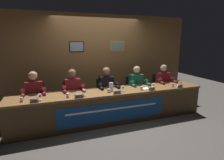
% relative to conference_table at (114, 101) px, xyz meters
% --- Properties ---
extents(ground_plane, '(12.00, 12.00, 0.00)m').
position_rel_conference_table_xyz_m(ground_plane, '(0.00, 0.12, -0.51)').
color(ground_plane, '#4C4742').
extents(wall_back_panelled, '(5.77, 0.14, 2.60)m').
position_rel_conference_table_xyz_m(wall_back_panelled, '(0.00, 1.39, 0.79)').
color(wall_back_panelled, brown).
rests_on(wall_back_panelled, ground_plane).
extents(conference_table, '(4.57, 0.76, 0.72)m').
position_rel_conference_table_xyz_m(conference_table, '(0.00, 0.00, 0.00)').
color(conference_table, brown).
rests_on(conference_table, ground_plane).
extents(chair_far_left, '(0.44, 0.45, 0.89)m').
position_rel_conference_table_xyz_m(chair_far_left, '(-1.70, 0.68, -0.08)').
color(chair_far_left, black).
rests_on(chair_far_left, ground_plane).
extents(panelist_far_left, '(0.51, 0.48, 1.22)m').
position_rel_conference_table_xyz_m(panelist_far_left, '(-1.70, 0.48, 0.20)').
color(panelist_far_left, black).
rests_on(panelist_far_left, ground_plane).
extents(nameplate_far_left, '(0.15, 0.06, 0.08)m').
position_rel_conference_table_xyz_m(nameplate_far_left, '(-1.67, -0.17, 0.26)').
color(nameplate_far_left, white).
rests_on(nameplate_far_left, conference_table).
extents(juice_glass_far_left, '(0.06, 0.06, 0.12)m').
position_rel_conference_table_xyz_m(juice_glass_far_left, '(-1.57, -0.07, 0.30)').
color(juice_glass_far_left, white).
rests_on(juice_glass_far_left, conference_table).
extents(water_cup_far_left, '(0.06, 0.06, 0.08)m').
position_rel_conference_table_xyz_m(water_cup_far_left, '(-1.90, -0.04, 0.25)').
color(water_cup_far_left, silver).
rests_on(water_cup_far_left, conference_table).
extents(chair_left, '(0.44, 0.45, 0.89)m').
position_rel_conference_table_xyz_m(chair_left, '(-0.85, 0.68, -0.08)').
color(chair_left, black).
rests_on(chair_left, ground_plane).
extents(panelist_left, '(0.51, 0.48, 1.22)m').
position_rel_conference_table_xyz_m(panelist_left, '(-0.85, 0.48, 0.20)').
color(panelist_left, black).
rests_on(panelist_left, ground_plane).
extents(nameplate_left, '(0.19, 0.06, 0.08)m').
position_rel_conference_table_xyz_m(nameplate_left, '(-0.82, -0.17, 0.26)').
color(nameplate_left, white).
rests_on(nameplate_left, conference_table).
extents(juice_glass_left, '(0.06, 0.06, 0.12)m').
position_rel_conference_table_xyz_m(juice_glass_left, '(-0.69, -0.06, 0.30)').
color(juice_glass_left, white).
rests_on(juice_glass_left, conference_table).
extents(water_cup_left, '(0.06, 0.06, 0.08)m').
position_rel_conference_table_xyz_m(water_cup_left, '(-1.04, -0.08, 0.25)').
color(water_cup_left, silver).
rests_on(water_cup_left, conference_table).
extents(chair_center, '(0.44, 0.45, 0.89)m').
position_rel_conference_table_xyz_m(chair_center, '(0.00, 0.68, -0.08)').
color(chair_center, black).
rests_on(chair_center, ground_plane).
extents(panelist_center, '(0.51, 0.48, 1.22)m').
position_rel_conference_table_xyz_m(panelist_center, '(0.00, 0.48, 0.20)').
color(panelist_center, black).
rests_on(panelist_center, ground_plane).
extents(nameplate_center, '(0.18, 0.06, 0.08)m').
position_rel_conference_table_xyz_m(nameplate_center, '(0.02, -0.16, 0.26)').
color(nameplate_center, white).
rests_on(nameplate_center, conference_table).
extents(juice_glass_center, '(0.06, 0.06, 0.12)m').
position_rel_conference_table_xyz_m(juice_glass_center, '(0.22, -0.03, 0.30)').
color(juice_glass_center, white).
rests_on(juice_glass_center, conference_table).
extents(water_cup_center, '(0.06, 0.06, 0.08)m').
position_rel_conference_table_xyz_m(water_cup_center, '(-0.13, -0.02, 0.25)').
color(water_cup_center, silver).
rests_on(water_cup_center, conference_table).
extents(chair_right, '(0.44, 0.45, 0.89)m').
position_rel_conference_table_xyz_m(chair_right, '(0.86, 0.68, -0.08)').
color(chair_right, black).
rests_on(chair_right, ground_plane).
extents(panelist_right, '(0.51, 0.48, 1.22)m').
position_rel_conference_table_xyz_m(panelist_right, '(0.86, 0.48, 0.20)').
color(panelist_right, black).
rests_on(panelist_right, ground_plane).
extents(nameplate_right, '(0.17, 0.06, 0.08)m').
position_rel_conference_table_xyz_m(nameplate_right, '(0.90, -0.17, 0.26)').
color(nameplate_right, white).
rests_on(nameplate_right, conference_table).
extents(juice_glass_right, '(0.06, 0.06, 0.12)m').
position_rel_conference_table_xyz_m(juice_glass_right, '(1.02, -0.05, 0.30)').
color(juice_glass_right, white).
rests_on(juice_glass_right, conference_table).
extents(water_cup_right, '(0.06, 0.06, 0.08)m').
position_rel_conference_table_xyz_m(water_cup_right, '(0.67, -0.09, 0.25)').
color(water_cup_right, silver).
rests_on(water_cup_right, conference_table).
extents(chair_far_right, '(0.44, 0.45, 0.89)m').
position_rel_conference_table_xyz_m(chair_far_right, '(1.71, 0.68, -0.08)').
color(chair_far_right, black).
rests_on(chair_far_right, ground_plane).
extents(panelist_far_right, '(0.51, 0.48, 1.22)m').
position_rel_conference_table_xyz_m(panelist_far_right, '(1.71, 0.48, 0.20)').
color(panelist_far_right, black).
rests_on(panelist_far_right, ground_plane).
extents(nameplate_far_right, '(0.16, 0.06, 0.08)m').
position_rel_conference_table_xyz_m(nameplate_far_right, '(1.71, -0.17, 0.26)').
color(nameplate_far_right, white).
rests_on(nameplate_far_right, conference_table).
extents(juice_glass_far_right, '(0.06, 0.06, 0.12)m').
position_rel_conference_table_xyz_m(juice_glass_far_right, '(1.84, -0.06, 0.30)').
color(juice_glass_far_right, white).
rests_on(juice_glass_far_right, conference_table).
extents(water_cup_far_right, '(0.06, 0.06, 0.08)m').
position_rel_conference_table_xyz_m(water_cup_far_right, '(1.57, -0.07, 0.25)').
color(water_cup_far_right, silver).
rests_on(water_cup_far_right, conference_table).
extents(water_pitcher_central, '(0.15, 0.10, 0.21)m').
position_rel_conference_table_xyz_m(water_pitcher_central, '(-0.03, 0.10, 0.31)').
color(water_pitcher_central, silver).
rests_on(water_pitcher_central, conference_table).
extents(document_stack_right, '(0.23, 0.18, 0.01)m').
position_rel_conference_table_xyz_m(document_stack_right, '(0.83, -0.02, 0.22)').
color(document_stack_right, white).
rests_on(document_stack_right, conference_table).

